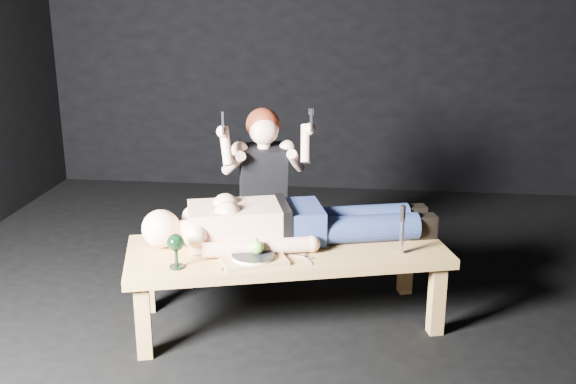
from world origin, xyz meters
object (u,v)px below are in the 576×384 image
object	(u,v)px
goblet	(176,251)
carving_knife	(402,230)
kneeling_woman	(262,192)
table	(287,285)
lying_man	(293,217)
serving_tray	(253,259)

from	to	relation	value
goblet	carving_knife	bearing A→B (deg)	15.95
kneeling_woman	goblet	size ratio (longest dim) A/B	6.37
table	lying_man	distance (m)	0.38
table	kneeling_woman	bearing A→B (deg)	95.04
lying_man	carving_knife	bearing A→B (deg)	-28.29
table	lying_man	xyz separation A→B (m)	(0.02, 0.11, 0.36)
goblet	table	bearing A→B (deg)	33.25
table	kneeling_woman	size ratio (longest dim) A/B	1.49
table	serving_tray	xyz separation A→B (m)	(-0.15, -0.21, 0.24)
kneeling_woman	goblet	world-z (taller)	kneeling_woman
table	lying_man	world-z (taller)	lying_man
lying_man	carving_knife	distance (m)	0.61
carving_knife	serving_tray	bearing A→B (deg)	178.42
table	kneeling_woman	distance (m)	0.73
lying_man	goblet	bearing A→B (deg)	-155.77
goblet	kneeling_woman	bearing A→B (deg)	72.44
table	goblet	size ratio (longest dim) A/B	9.51
kneeling_woman	carving_knife	bearing A→B (deg)	-51.21
kneeling_woman	serving_tray	bearing A→B (deg)	-100.00
kneeling_woman	goblet	distance (m)	0.98
lying_man	serving_tray	world-z (taller)	lying_man
kneeling_woman	serving_tray	xyz separation A→B (m)	(0.07, -0.81, -0.12)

